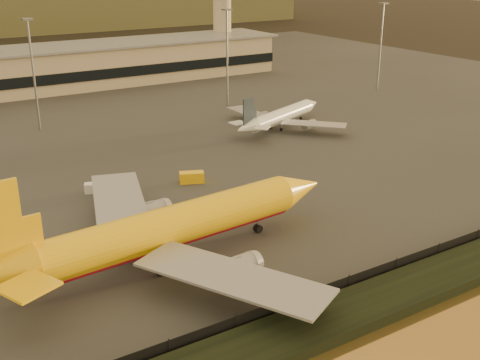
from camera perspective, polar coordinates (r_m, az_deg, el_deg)
name	(u,v)px	position (r m, az deg, el deg)	size (l,w,h in m)	color
ground	(273,255)	(83.00, 3.12, -7.14)	(900.00, 900.00, 0.00)	black
embankment	(359,309)	(71.39, 11.20, -11.88)	(320.00, 7.00, 1.40)	black
tarmac	(64,112)	(165.03, -16.39, 6.23)	(320.00, 220.00, 0.20)	#2D2D2D
perimeter_fence	(336,289)	(73.54, 9.09, -10.14)	(300.00, 0.05, 2.20)	black
control_tower	(222,6)	(222.26, -1.71, 16.16)	(11.20, 11.20, 35.50)	tan
apron_light_masts	(144,57)	(148.37, -9.07, 11.43)	(152.20, 12.20, 25.40)	slate
dhl_cargo_jet	(168,229)	(79.31, -6.83, -4.63)	(53.67, 52.39, 16.02)	yellow
white_narrowbody_jet	(281,116)	(142.12, 3.88, 6.05)	(32.43, 30.62, 9.70)	white
gse_vehicle_yellow	(192,177)	(108.11, -4.60, 0.26)	(4.34, 1.95, 1.95)	yellow
gse_vehicle_white	(96,188)	(106.30, -13.53, -0.72)	(3.66, 1.65, 1.65)	white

